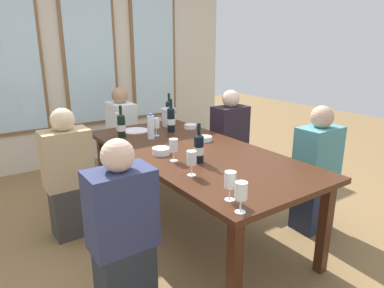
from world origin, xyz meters
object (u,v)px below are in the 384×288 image
wine_glass_2 (192,158)px  wine_bottle_0 (169,111)px  wine_glass_0 (118,118)px  seated_person_4 (122,137)px  tasting_bowl_0 (190,126)px  white_plate_0 (135,131)px  wine_bottle_2 (199,148)px  wine_glass_3 (241,191)px  seated_person_0 (123,234)px  water_bottle (151,127)px  wine_glass_5 (230,181)px  tasting_bowl_1 (205,139)px  seated_person_3 (229,142)px  wine_glass_1 (174,146)px  seated_person_2 (69,177)px  metal_pitcher (169,117)px  tasting_bowl_2 (161,151)px  wine_glass_4 (156,124)px  wine_bottle_3 (171,119)px  dining_table (193,158)px  wine_bottle_1 (121,125)px  seated_person_1 (316,172)px

wine_glass_2 → wine_bottle_0: bearing=63.9°
wine_glass_0 → wine_glass_2: same height
seated_person_4 → tasting_bowl_0: bearing=-64.0°
white_plate_0 → wine_bottle_2: wine_bottle_2 is taller
wine_glass_3 → seated_person_0: (-0.47, 0.49, -0.34)m
seated_person_0 → wine_bottle_0: bearing=50.8°
water_bottle → wine_glass_2: size_ratio=1.38×
wine_glass_5 → water_bottle: bearing=79.8°
tasting_bowl_1 → water_bottle: bearing=136.5°
wine_glass_5 → seated_person_3: seated_person_3 is taller
tasting_bowl_1 → seated_person_4: 1.34m
seated_person_0 → wine_glass_1: bearing=33.8°
wine_glass_3 → seated_person_2: 1.68m
tasting_bowl_1 → metal_pitcher: bearing=87.2°
seated_person_2 → seated_person_3: (1.79, 0.02, 0.00)m
tasting_bowl_2 → wine_bottle_0: bearing=55.5°
seated_person_0 → wine_glass_4: bearing=52.5°
wine_bottle_3 → tasting_bowl_1: wine_bottle_3 is taller
wine_bottle_2 → wine_bottle_3: 0.94m
seated_person_4 → wine_glass_3: bearing=-99.6°
dining_table → tasting_bowl_0: bearing=57.0°
metal_pitcher → wine_glass_2: 1.46m
water_bottle → wine_glass_2: (-0.22, -0.97, 0.01)m
wine_bottle_1 → water_bottle: size_ratio=1.26×
tasting_bowl_0 → seated_person_4: seated_person_4 is taller
wine_bottle_0 → wine_bottle_3: size_ratio=0.96×
tasting_bowl_0 → seated_person_1: bearing=-68.0°
dining_table → wine_bottle_1: wine_bottle_1 is taller
wine_glass_0 → wine_glass_4: size_ratio=1.00×
dining_table → wine_glass_2: wine_glass_2 is taller
white_plate_0 → wine_glass_1: size_ratio=1.57×
seated_person_3 → tasting_bowl_2: bearing=-156.7°
seated_person_3 → wine_glass_2: bearing=-140.3°
tasting_bowl_0 → wine_glass_1: 1.03m
wine_glass_3 → tasting_bowl_2: bearing=82.3°
dining_table → seated_person_1: 1.07m
tasting_bowl_0 → tasting_bowl_1: size_ratio=1.03×
wine_bottle_1 → wine_glass_0: wine_bottle_1 is taller
wine_glass_0 → wine_glass_1: size_ratio=1.00×
white_plate_0 → wine_bottle_1: 0.27m
wine_glass_0 → wine_glass_2: bearing=-94.5°
seated_person_1 → seated_person_3: (0.00, 1.14, 0.00)m
wine_bottle_0 → wine_glass_2: (-0.73, -1.48, -0.00)m
white_plate_0 → wine_glass_4: bearing=-72.0°
water_bottle → wine_glass_0: bearing=100.9°
wine_bottle_3 → seated_person_4: seated_person_4 is taller
seated_person_0 → seated_person_2: same height
dining_table → wine_bottle_2: size_ratio=7.42×
wine_glass_2 → seated_person_2: size_ratio=0.16×
dining_table → white_plate_0: white_plate_0 is taller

